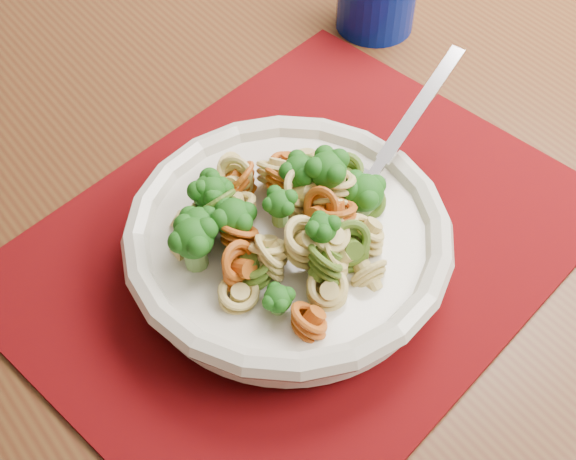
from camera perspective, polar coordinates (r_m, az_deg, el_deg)
name	(u,v)px	position (r m, az deg, el deg)	size (l,w,h in m)	color
dining_table	(285,247)	(0.73, -0.25, -1.21)	(1.73, 1.36, 0.77)	#4D2E15
placemat	(301,245)	(0.61, 0.91, -1.08)	(0.42, 0.33, 0.00)	#5D0604
pasta_bowl	(288,240)	(0.57, 0.00, -0.75)	(0.24, 0.24, 0.05)	beige
pasta_broccoli_heap	(288,225)	(0.56, 0.00, 0.39)	(0.20, 0.20, 0.06)	tan
fork	(364,187)	(0.59, 5.45, 3.04)	(0.19, 0.02, 0.01)	silver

